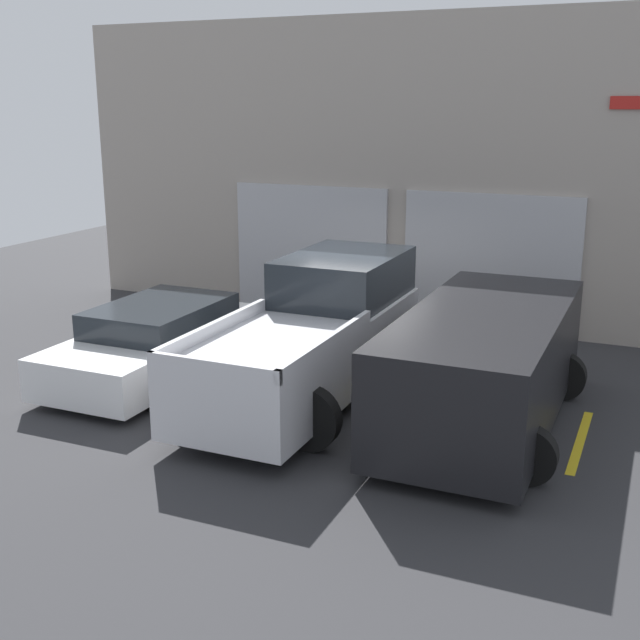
% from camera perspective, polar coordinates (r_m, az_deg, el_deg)
% --- Properties ---
extents(ground_plane, '(28.00, 28.00, 0.00)m').
position_cam_1_polar(ground_plane, '(13.72, 2.14, -3.15)').
color(ground_plane, '#2D2D30').
extents(shophouse_building, '(14.71, 0.68, 5.96)m').
position_cam_1_polar(shophouse_building, '(16.19, 6.59, 10.22)').
color(shophouse_building, '#9E9389').
rests_on(shophouse_building, ground).
extents(pickup_truck, '(2.44, 5.40, 1.96)m').
position_cam_1_polar(pickup_truck, '(12.17, -0.34, -1.07)').
color(pickup_truck, silver).
rests_on(pickup_truck, ground).
extents(sedan_white, '(2.21, 4.27, 1.19)m').
position_cam_1_polar(sedan_white, '(13.29, -11.37, -1.49)').
color(sedan_white, white).
rests_on(sedan_white, ground).
extents(sedan_side, '(2.44, 4.89, 1.64)m').
position_cam_1_polar(sedan_side, '(11.11, 11.59, -3.10)').
color(sedan_side, black).
rests_on(sedan_side, ground).
extents(parking_stripe_far_left, '(0.12, 2.20, 0.01)m').
position_cam_1_polar(parking_stripe_far_left, '(14.22, -15.71, -3.05)').
color(parking_stripe_far_left, gold).
rests_on(parking_stripe_far_left, ground).
extents(parking_stripe_left, '(0.12, 2.20, 0.01)m').
position_cam_1_polar(parking_stripe_left, '(12.76, -6.39, -4.66)').
color(parking_stripe_left, gold).
rests_on(parking_stripe_left, ground).
extents(parking_stripe_centre, '(0.12, 2.20, 0.01)m').
position_cam_1_polar(parking_stripe_centre, '(11.73, 4.99, -6.45)').
color(parking_stripe_centre, gold).
rests_on(parking_stripe_centre, ground).
extents(parking_stripe_right, '(0.12, 2.20, 0.01)m').
position_cam_1_polar(parking_stripe_right, '(11.24, 18.01, -8.17)').
color(parking_stripe_right, gold).
rests_on(parking_stripe_right, ground).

